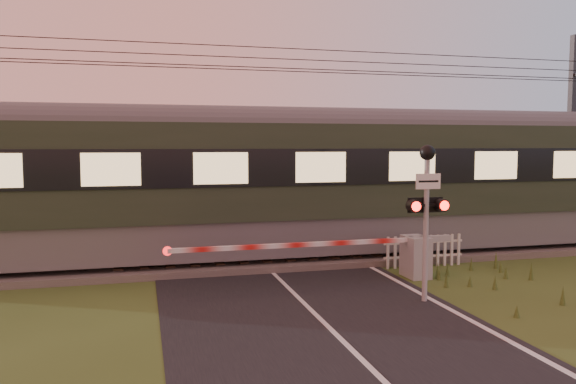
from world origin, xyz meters
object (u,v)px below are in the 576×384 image
object	(u,v)px
picket_fence	(424,251)
catenary_mast	(572,131)
crossing_signal	(427,195)
boom_gate	(402,255)

from	to	relation	value
picket_fence	catenary_mast	bearing A→B (deg)	26.28
crossing_signal	boom_gate	bearing A→B (deg)	76.90
crossing_signal	catenary_mast	world-z (taller)	catenary_mast
boom_gate	catenary_mast	size ratio (longest dim) A/B	0.97
boom_gate	picket_fence	bearing A→B (deg)	41.19
boom_gate	catenary_mast	xyz separation A→B (m)	(9.52, 5.14, 3.28)
crossing_signal	picket_fence	size ratio (longest dim) A/B	1.42
picket_fence	crossing_signal	bearing A→B (deg)	-117.88
boom_gate	picket_fence	size ratio (longest dim) A/B	3.06
catenary_mast	crossing_signal	bearing A→B (deg)	-144.06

